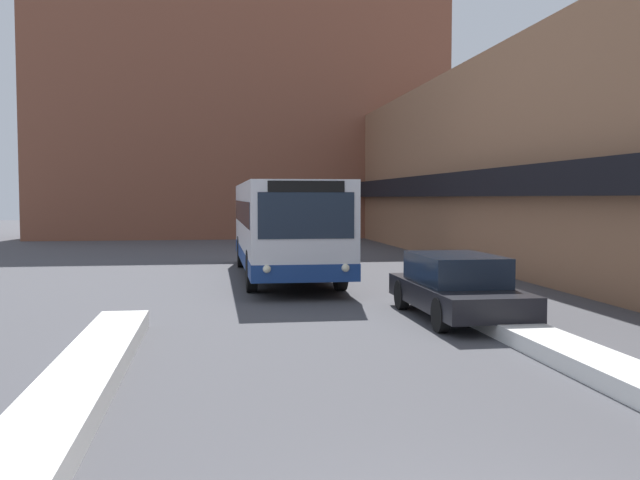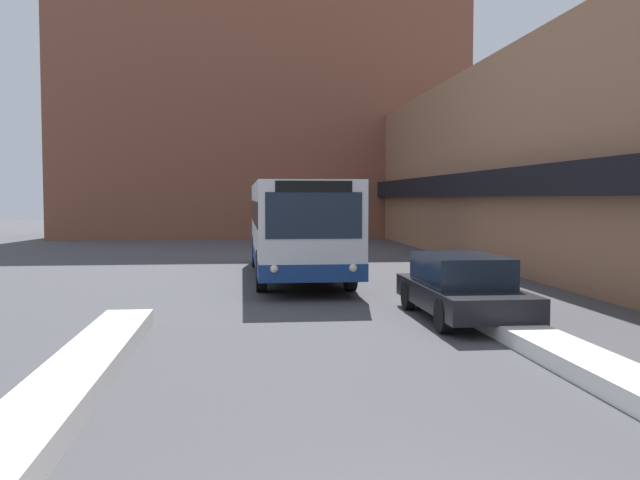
{
  "view_description": "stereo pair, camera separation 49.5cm",
  "coord_description": "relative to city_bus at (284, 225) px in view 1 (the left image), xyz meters",
  "views": [
    {
      "loc": [
        -1.87,
        -4.11,
        2.56
      ],
      "look_at": [
        0.0,
        8.35,
        1.8
      ],
      "focal_mm": 40.0,
      "sensor_mm": 36.0,
      "label": 1
    },
    {
      "loc": [
        -1.37,
        -4.18,
        2.56
      ],
      "look_at": [
        0.0,
        8.35,
        1.8
      ],
      "focal_mm": 40.0,
      "sensor_mm": 36.0,
      "label": 2
    }
  ],
  "objects": [
    {
      "name": "building_row_right",
      "position": [
        9.61,
        5.43,
        2.15
      ],
      "size": [
        5.5,
        60.0,
        7.64
      ],
      "color": "#996B4C",
      "rests_on": "ground_plane"
    },
    {
      "name": "building_backdrop_far",
      "position": [
        -0.36,
        24.8,
        7.28
      ],
      "size": [
        26.0,
        8.0,
        17.89
      ],
      "color": "brown",
      "rests_on": "ground_plane"
    },
    {
      "name": "snow_bank_left",
      "position": [
        -3.96,
        -15.85,
        -1.5
      ],
      "size": [
        0.9,
        15.05,
        0.32
      ],
      "color": "silver",
      "rests_on": "ground_plane"
    },
    {
      "name": "city_bus",
      "position": [
        0.0,
        0.0,
        0.0
      ],
      "size": [
        2.71,
        11.36,
        3.0
      ],
      "color": "silver",
      "rests_on": "ground_plane"
    },
    {
      "name": "parked_car_front",
      "position": [
        2.84,
        -8.34,
        -0.97
      ],
      "size": [
        1.83,
        4.58,
        1.35
      ],
      "color": "black",
      "rests_on": "ground_plane"
    }
  ]
}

